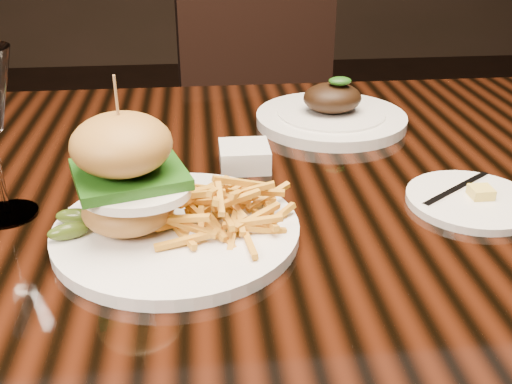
{
  "coord_description": "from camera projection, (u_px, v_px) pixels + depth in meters",
  "views": [
    {
      "loc": [
        -0.05,
        -0.73,
        1.11
      ],
      "look_at": [
        0.01,
        -0.15,
        0.81
      ],
      "focal_mm": 42.0,
      "sensor_mm": 36.0,
      "label": 1
    }
  ],
  "objects": [
    {
      "name": "dining_table",
      "position": [
        241.0,
        231.0,
        0.85
      ],
      "size": [
        1.6,
        0.9,
        0.75
      ],
      "color": "black",
      "rests_on": "ground"
    },
    {
      "name": "burger_plate",
      "position": [
        165.0,
        200.0,
        0.66
      ],
      "size": [
        0.28,
        0.28,
        0.19
      ],
      "rotation": [
        0.0,
        0.0,
        0.08
      ],
      "color": "white",
      "rests_on": "dining_table"
    },
    {
      "name": "side_saucer",
      "position": [
        471.0,
        200.0,
        0.75
      ],
      "size": [
        0.16,
        0.16,
        0.02
      ],
      "rotation": [
        0.0,
        0.0,
        0.09
      ],
      "color": "white",
      "rests_on": "dining_table"
    },
    {
      "name": "chair_far",
      "position": [
        267.0,
        111.0,
        1.71
      ],
      "size": [
        0.52,
        0.53,
        0.95
      ],
      "rotation": [
        0.0,
        0.0,
        0.15
      ],
      "color": "black",
      "rests_on": "ground"
    },
    {
      "name": "far_dish",
      "position": [
        331.0,
        115.0,
        1.0
      ],
      "size": [
        0.25,
        0.25,
        0.08
      ],
      "rotation": [
        0.0,
        0.0,
        0.32
      ],
      "color": "white",
      "rests_on": "dining_table"
    },
    {
      "name": "ramekin",
      "position": [
        244.0,
        156.0,
        0.85
      ],
      "size": [
        0.08,
        0.08,
        0.03
      ],
      "primitive_type": "cube",
      "rotation": [
        0.0,
        0.0,
        0.12
      ],
      "color": "white",
      "rests_on": "dining_table"
    }
  ]
}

